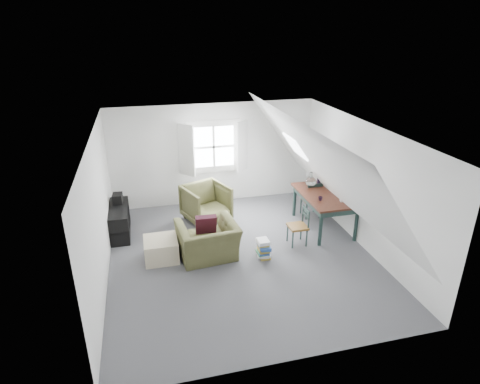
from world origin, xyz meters
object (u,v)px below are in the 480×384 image
object	(u,v)px
armchair_near	(208,257)
dining_chair_near	(299,226)
ottoman	(161,249)
dining_table	(325,198)
armchair_far	(207,220)
media_shelf	(120,223)
dining_chair_far	(312,198)
magazine_stack	(264,249)

from	to	relation	value
armchair_near	dining_chair_near	distance (m)	1.94
ottoman	dining_table	distance (m)	3.64
armchair_far	ottoman	xyz separation A→B (m)	(-1.13, -1.43, 0.21)
media_shelf	dining_chair_far	bearing A→B (deg)	-4.77
media_shelf	dining_chair_near	bearing A→B (deg)	-22.45
ottoman	dining_chair_far	bearing A→B (deg)	16.19
dining_table	media_shelf	world-z (taller)	dining_table
ottoman	armchair_near	bearing A→B (deg)	-10.22
media_shelf	armchair_near	bearing A→B (deg)	-41.64
armchair_near	dining_table	bearing A→B (deg)	-173.07
ottoman	media_shelf	bearing A→B (deg)	123.15
dining_table	media_shelf	distance (m)	4.46
dining_chair_far	media_shelf	xyz separation A→B (m)	(-4.34, 0.19, -0.18)
magazine_stack	dining_chair_near	bearing A→B (deg)	21.36
armchair_near	media_shelf	world-z (taller)	media_shelf
armchair_near	armchair_far	bearing A→B (deg)	-104.54
armchair_near	ottoman	size ratio (longest dim) A/B	1.75
media_shelf	ottoman	bearing A→B (deg)	-59.14
ottoman	magazine_stack	world-z (taller)	ottoman
armchair_near	magazine_stack	xyz separation A→B (m)	(1.04, -0.27, 0.19)
armchair_near	armchair_far	world-z (taller)	armchair_far
armchair_near	dining_chair_far	size ratio (longest dim) A/B	1.25
armchair_near	armchair_far	distance (m)	1.61
ottoman	magazine_stack	bearing A→B (deg)	-12.57
dining_chair_far	dining_chair_near	bearing A→B (deg)	68.59
dining_chair_far	media_shelf	world-z (taller)	dining_chair_far
dining_chair_far	media_shelf	size ratio (longest dim) A/B	0.74
ottoman	media_shelf	xyz separation A→B (m)	(-0.79, 1.22, 0.07)
armchair_near	dining_chair_far	bearing A→B (deg)	-161.81
magazine_stack	media_shelf	bearing A→B (deg)	148.84
armchair_far	ottoman	size ratio (longest dim) A/B	1.49
armchair_far	magazine_stack	size ratio (longest dim) A/B	2.50
armchair_near	magazine_stack	bearing A→B (deg)	159.59
dining_table	dining_chair_near	distance (m)	1.01
dining_chair_near	media_shelf	bearing A→B (deg)	-119.58
dining_table	armchair_near	bearing A→B (deg)	-163.74
magazine_stack	ottoman	bearing A→B (deg)	167.43
armchair_far	magazine_stack	distance (m)	2.03
dining_chair_near	media_shelf	size ratio (longest dim) A/B	0.66
armchair_far	ottoman	bearing A→B (deg)	-149.32
dining_chair_far	ottoman	bearing A→B (deg)	28.88
armchair_near	ottoman	bearing A→B (deg)	-16.11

